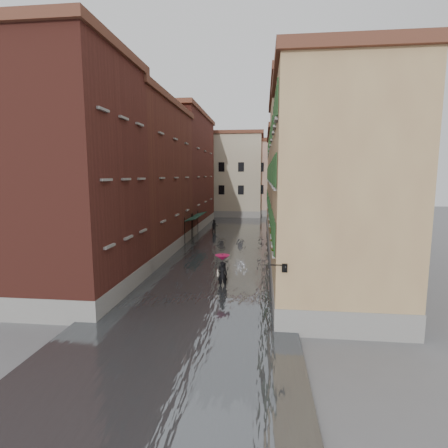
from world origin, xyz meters
The scene contains 16 objects.
ground centered at (0.00, 0.00, 0.00)m, with size 120.00×120.00×0.00m, color slate.
floodwater centered at (0.00, 13.00, 0.10)m, with size 10.00×60.00×0.20m, color #4A4E52.
building_left_near centered at (-7.00, -2.00, 6.50)m, with size 6.00×8.00×13.00m, color maroon.
building_left_mid centered at (-7.00, 9.00, 6.25)m, with size 6.00×14.00×12.50m, color #58281B.
building_left_far centered at (-7.00, 24.00, 7.00)m, with size 6.00×16.00×14.00m, color maroon.
building_right_near centered at (7.00, -2.00, 5.75)m, with size 6.00×8.00×11.50m, color #A57B55.
building_right_mid centered at (7.00, 9.00, 6.50)m, with size 6.00×14.00×13.00m, color tan.
building_right_far centered at (7.00, 24.00, 5.75)m, with size 6.00×16.00×11.50m, color #A57B55.
building_end_cream centered at (-3.00, 38.00, 6.50)m, with size 12.00×9.00×13.00m, color #AFA88B.
building_end_pink centered at (6.00, 40.00, 6.00)m, with size 10.00×9.00×12.00m, color tan.
awning_near centered at (-3.48, 13.48, 2.47)m, with size 1.09×3.30×2.80m.
awning_far centered at (-3.49, 17.12, 2.47)m, with size 1.09×3.02×2.80m.
wall_lantern centered at (4.33, -6.00, 3.01)m, with size 0.71×0.22×0.35m.
window_planters centered at (4.12, -0.63, 3.51)m, with size 0.59×7.95×0.84m.
pedestrian_main centered at (1.05, -0.02, 1.23)m, with size 0.92×0.92×2.06m.
pedestrian_far centered at (-2.19, 19.84, 0.80)m, with size 0.78×0.60×1.60m, color black.
Camera 1 is at (3.43, -20.24, 6.81)m, focal length 28.00 mm.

